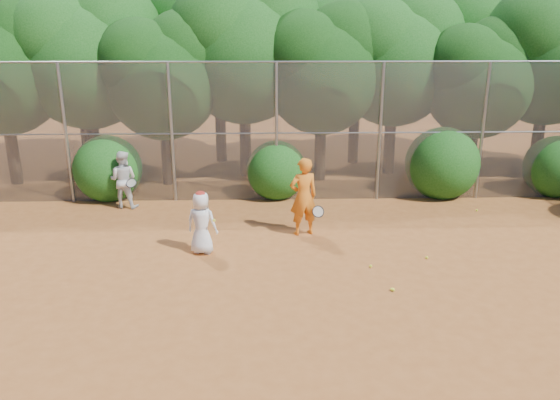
{
  "coord_description": "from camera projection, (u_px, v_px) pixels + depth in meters",
  "views": [
    {
      "loc": [
        -1.35,
        -9.52,
        4.95
      ],
      "look_at": [
        -1.0,
        2.5,
        1.1
      ],
      "focal_mm": 35.0,
      "sensor_mm": 36.0,
      "label": 1
    }
  ],
  "objects": [
    {
      "name": "tree_2",
      "position": [
        164.0,
        72.0,
        16.85
      ],
      "size": [
        3.99,
        3.47,
        5.47
      ],
      "color": "black",
      "rests_on": "ground"
    },
    {
      "name": "bush_3",
      "position": [
        556.0,
        164.0,
        16.52
      ],
      "size": [
        1.9,
        1.9,
        1.9
      ],
      "primitive_type": "sphere",
      "color": "#144A12",
      "rests_on": "ground"
    },
    {
      "name": "player_yellow",
      "position": [
        303.0,
        197.0,
        13.31
      ],
      "size": [
        0.92,
        0.65,
        1.94
      ],
      "rotation": [
        0.0,
        0.0,
        3.44
      ],
      "color": "orange",
      "rests_on": "ground"
    },
    {
      "name": "ball_2",
      "position": [
        393.0,
        290.0,
        10.64
      ],
      "size": [
        0.07,
        0.07,
        0.07
      ],
      "primitive_type": "sphere",
      "color": "yellow",
      "rests_on": "ground"
    },
    {
      "name": "tree_5",
      "position": [
        397.0,
        54.0,
        18.06
      ],
      "size": [
        4.51,
        3.92,
        6.17
      ],
      "color": "black",
      "rests_on": "ground"
    },
    {
      "name": "tree_9",
      "position": [
        78.0,
        44.0,
        19.39
      ],
      "size": [
        4.83,
        4.2,
        6.62
      ],
      "color": "black",
      "rests_on": "ground"
    },
    {
      "name": "tree_0",
      "position": [
        1.0,
        60.0,
        16.8
      ],
      "size": [
        4.38,
        3.81,
        6.0
      ],
      "color": "black",
      "rests_on": "ground"
    },
    {
      "name": "ground",
      "position": [
        335.0,
        292.0,
        10.61
      ],
      "size": [
        80.0,
        80.0,
        0.0
      ],
      "primitive_type": "plane",
      "color": "#945021",
      "rests_on": "ground"
    },
    {
      "name": "ball_5",
      "position": [
        477.0,
        210.0,
        15.23
      ],
      "size": [
        0.07,
        0.07,
        0.07
      ],
      "primitive_type": "sphere",
      "color": "yellow",
      "rests_on": "ground"
    },
    {
      "name": "bush_1",
      "position": [
        276.0,
        168.0,
        16.3
      ],
      "size": [
        1.8,
        1.8,
        1.8
      ],
      "primitive_type": "sphere",
      "color": "#144A12",
      "rests_on": "ground"
    },
    {
      "name": "ball_0",
      "position": [
        371.0,
        266.0,
        11.69
      ],
      "size": [
        0.07,
        0.07,
        0.07
      ],
      "primitive_type": "sphere",
      "color": "yellow",
      "rests_on": "ground"
    },
    {
      "name": "tree_12",
      "position": [
        478.0,
        38.0,
        20.12
      ],
      "size": [
        5.02,
        4.37,
        6.88
      ],
      "color": "black",
      "rests_on": "ground"
    },
    {
      "name": "player_teen",
      "position": [
        202.0,
        223.0,
        12.26
      ],
      "size": [
        0.8,
        0.63,
        1.47
      ],
      "rotation": [
        0.0,
        0.0,
        2.87
      ],
      "color": "white",
      "rests_on": "ground"
    },
    {
      "name": "tree_4",
      "position": [
        324.0,
        65.0,
        17.32
      ],
      "size": [
        4.19,
        3.64,
        5.73
      ],
      "color": "black",
      "rests_on": "ground"
    },
    {
      "name": "tree_10",
      "position": [
        219.0,
        35.0,
        19.63
      ],
      "size": [
        5.15,
        4.48,
        7.06
      ],
      "color": "black",
      "rests_on": "ground"
    },
    {
      "name": "ball_4",
      "position": [
        392.0,
        289.0,
        10.66
      ],
      "size": [
        0.07,
        0.07,
        0.07
      ],
      "primitive_type": "sphere",
      "color": "yellow",
      "rests_on": "ground"
    },
    {
      "name": "bush_2",
      "position": [
        442.0,
        160.0,
        16.38
      ],
      "size": [
        2.2,
        2.2,
        2.2
      ],
      "primitive_type": "sphere",
      "color": "#144A12",
      "rests_on": "ground"
    },
    {
      "name": "bush_0",
      "position": [
        108.0,
        166.0,
        16.13
      ],
      "size": [
        2.0,
        2.0,
        2.0
      ],
      "primitive_type": "sphere",
      "color": "#144A12",
      "rests_on": "ground"
    },
    {
      "name": "tree_11",
      "position": [
        359.0,
        49.0,
        19.53
      ],
      "size": [
        4.64,
        4.03,
        6.35
      ],
      "color": "black",
      "rests_on": "ground"
    },
    {
      "name": "ball_1",
      "position": [
        427.0,
        258.0,
        12.12
      ],
      "size": [
        0.07,
        0.07,
        0.07
      ],
      "primitive_type": "sphere",
      "color": "yellow",
      "rests_on": "ground"
    },
    {
      "name": "tree_6",
      "position": [
        480.0,
        74.0,
        17.35
      ],
      "size": [
        3.86,
        3.36,
        5.29
      ],
      "color": "black",
      "rests_on": "ground"
    },
    {
      "name": "tree_3",
      "position": [
        245.0,
        44.0,
        17.63
      ],
      "size": [
        4.89,
        4.26,
        6.7
      ],
      "color": "black",
      "rests_on": "ground"
    },
    {
      "name": "tree_1",
      "position": [
        87.0,
        52.0,
        17.28
      ],
      "size": [
        4.64,
        4.03,
        6.35
      ],
      "color": "black",
      "rests_on": "ground"
    },
    {
      "name": "fence_back",
      "position": [
        307.0,
        131.0,
        15.69
      ],
      "size": [
        20.05,
        0.09,
        4.03
      ],
      "color": "gray",
      "rests_on": "ground"
    },
    {
      "name": "tree_7",
      "position": [
        552.0,
        47.0,
        17.75
      ],
      "size": [
        4.77,
        4.14,
        6.53
      ],
      "color": "black",
      "rests_on": "ground"
    },
    {
      "name": "player_white",
      "position": [
        123.0,
        180.0,
        15.35
      ],
      "size": [
        0.91,
        0.8,
        1.64
      ],
      "rotation": [
        0.0,
        0.0,
        3.01
      ],
      "color": "silver",
      "rests_on": "ground"
    }
  ]
}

